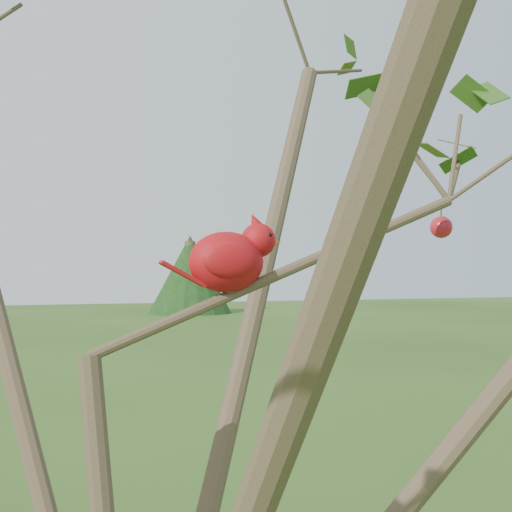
% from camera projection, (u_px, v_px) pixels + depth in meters
% --- Properties ---
extents(crabapple_tree, '(2.35, 2.05, 2.95)m').
position_uv_depth(crabapple_tree, '(154.00, 239.00, 0.87)').
color(crabapple_tree, '#3B2D20').
rests_on(crabapple_tree, ground).
extents(cardinal, '(0.20, 0.10, 0.14)m').
position_uv_depth(cardinal, '(230.00, 259.00, 1.01)').
color(cardinal, red).
rests_on(cardinal, ground).
extents(distant_trees, '(43.73, 15.85, 3.79)m').
position_uv_depth(distant_trees, '(36.00, 282.00, 24.93)').
color(distant_trees, '#3B2D20').
rests_on(distant_trees, ground).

